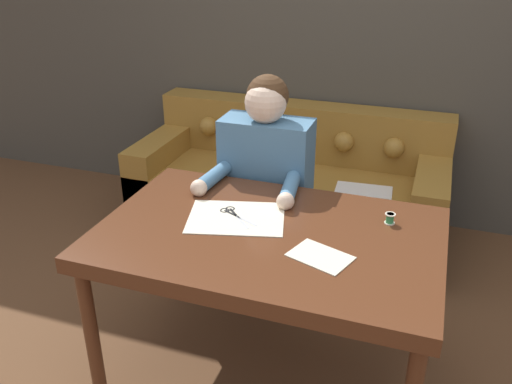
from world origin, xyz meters
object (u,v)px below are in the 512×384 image
Objects in this scene: couch at (290,189)px; scissors at (233,214)px; dining_table at (269,246)px; thread_spool at (390,218)px; person at (266,190)px.

couch is 1.35m from scissors.
dining_table is 31.17× the size of thread_spool.
dining_table is 1.43m from couch.
person reaches higher than dining_table.
dining_table is 1.12× the size of person.
thread_spool is at bearing -28.07° from person.
thread_spool reaches higher than dining_table.
scissors is at bearing 155.33° from dining_table.
thread_spool is (0.67, -0.36, 0.13)m from person.
thread_spool is (0.46, 0.23, 0.09)m from dining_table.
thread_spool is at bearing 12.40° from scissors.
dining_table is at bearing -24.67° from scissors.
scissors is 4.50× the size of thread_spool.
thread_spool is (0.65, 0.14, 0.02)m from scissors.
dining_table is at bearing -153.34° from thread_spool.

